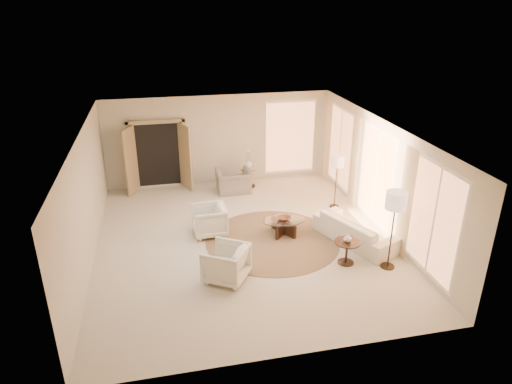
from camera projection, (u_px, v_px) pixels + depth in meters
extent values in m
cube|color=beige|center=(244.00, 241.00, 11.20)|extent=(7.00, 8.00, 0.02)
cube|color=white|center=(242.00, 130.00, 10.09)|extent=(7.00, 8.00, 0.02)
cube|color=beige|center=(219.00, 140.00, 14.24)|extent=(7.00, 0.04, 2.80)
cube|color=beige|center=(291.00, 286.00, 7.06)|extent=(7.00, 0.04, 2.80)
cube|color=beige|center=(86.00, 201.00, 9.96)|extent=(0.04, 8.00, 2.80)
cube|color=beige|center=(381.00, 177.00, 11.33)|extent=(0.04, 8.00, 2.80)
cube|color=tan|center=(158.00, 155.00, 13.90)|extent=(1.80, 0.12, 2.16)
cube|color=tan|center=(131.00, 161.00, 13.52)|extent=(0.35, 0.66, 2.00)
cube|color=tan|center=(185.00, 157.00, 13.83)|extent=(0.35, 0.66, 2.00)
cylinder|color=#44311F|center=(273.00, 240.00, 11.21)|extent=(4.24, 4.24, 0.01)
imported|color=white|center=(356.00, 230.00, 11.04)|extent=(1.63, 2.33, 0.63)
imported|color=white|center=(209.00, 219.00, 11.37)|extent=(0.78, 0.83, 0.83)
imported|color=white|center=(226.00, 262.00, 9.52)|extent=(1.10, 1.11, 0.85)
imported|color=gray|center=(234.00, 178.00, 13.84)|extent=(1.05, 0.68, 0.91)
cube|color=black|center=(284.00, 227.00, 11.47)|extent=(0.47, 0.73, 0.36)
cube|color=black|center=(284.00, 227.00, 11.47)|extent=(0.57, 0.67, 0.36)
cylinder|color=white|center=(284.00, 220.00, 11.39)|extent=(1.16, 1.16, 0.02)
cylinder|color=black|center=(346.00, 262.00, 10.27)|extent=(0.36, 0.36, 0.03)
cylinder|color=black|center=(346.00, 253.00, 10.17)|extent=(0.05, 0.05, 0.51)
cylinder|color=black|center=(347.00, 242.00, 10.06)|extent=(0.58, 0.58, 0.03)
cylinder|color=black|center=(249.00, 186.00, 14.40)|extent=(0.42, 0.42, 0.03)
cylinder|color=black|center=(248.00, 177.00, 14.29)|extent=(0.06, 0.06, 0.59)
cylinder|color=white|center=(248.00, 168.00, 14.17)|extent=(0.54, 0.54, 0.03)
cylinder|color=black|center=(334.00, 206.00, 13.01)|extent=(0.26, 0.26, 0.03)
cylinder|color=black|center=(336.00, 185.00, 12.75)|extent=(0.03, 0.03, 1.31)
cylinder|color=#C6AE96|center=(338.00, 161.00, 12.47)|extent=(0.38, 0.38, 0.32)
cylinder|color=black|center=(387.00, 266.00, 10.11)|extent=(0.31, 0.31, 0.03)
cylinder|color=black|center=(391.00, 236.00, 9.81)|extent=(0.03, 0.03, 1.53)
cylinder|color=#C6AE96|center=(396.00, 200.00, 9.48)|extent=(0.44, 0.44, 0.37)
imported|color=brown|center=(284.00, 218.00, 11.37)|extent=(0.38, 0.38, 0.08)
imported|color=silver|center=(348.00, 238.00, 10.02)|extent=(0.24, 0.24, 0.19)
imported|color=silver|center=(248.00, 164.00, 14.11)|extent=(0.33, 0.33, 0.27)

